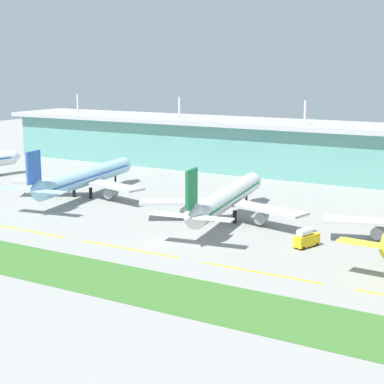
% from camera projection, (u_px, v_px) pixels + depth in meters
% --- Properties ---
extents(ground_plane, '(600.00, 600.00, 0.00)m').
position_uv_depth(ground_plane, '(156.00, 243.00, 150.47)').
color(ground_plane, gray).
extents(terminal_building, '(288.00, 34.00, 30.01)m').
position_uv_depth(terminal_building, '(308.00, 149.00, 240.97)').
color(terminal_building, '#5B9E93').
rests_on(terminal_building, ground).
extents(airliner_near_middle, '(48.19, 64.40, 18.90)m').
position_uv_depth(airliner_near_middle, '(84.00, 178.00, 203.05)').
color(airliner_near_middle, '#9ED1EA').
rests_on(airliner_near_middle, ground).
extents(airliner_center, '(48.21, 62.33, 18.90)m').
position_uv_depth(airliner_center, '(226.00, 199.00, 171.04)').
color(airliner_center, silver).
rests_on(airliner_center, ground).
extents(taxiway_stripe_mid_west, '(28.00, 0.70, 0.04)m').
position_uv_depth(taxiway_stripe_mid_west, '(24.00, 230.00, 162.48)').
color(taxiway_stripe_mid_west, yellow).
rests_on(taxiway_stripe_mid_west, ground).
extents(taxiway_stripe_centre, '(28.00, 0.70, 0.04)m').
position_uv_depth(taxiway_stripe_centre, '(129.00, 249.00, 145.79)').
color(taxiway_stripe_centre, yellow).
rests_on(taxiway_stripe_centre, ground).
extents(taxiway_stripe_mid_east, '(28.00, 0.70, 0.04)m').
position_uv_depth(taxiway_stripe_mid_east, '(260.00, 273.00, 129.10)').
color(taxiway_stripe_mid_east, yellow).
rests_on(taxiway_stripe_mid_east, ground).
extents(grass_verge, '(300.00, 18.00, 0.10)m').
position_uv_depth(grass_verge, '(86.00, 274.00, 127.89)').
color(grass_verge, '#3D702D').
rests_on(grass_verge, ground).
extents(fuel_truck, '(4.83, 7.65, 4.95)m').
position_uv_depth(fuel_truck, '(306.00, 238.00, 146.85)').
color(fuel_truck, gold).
rests_on(fuel_truck, ground).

